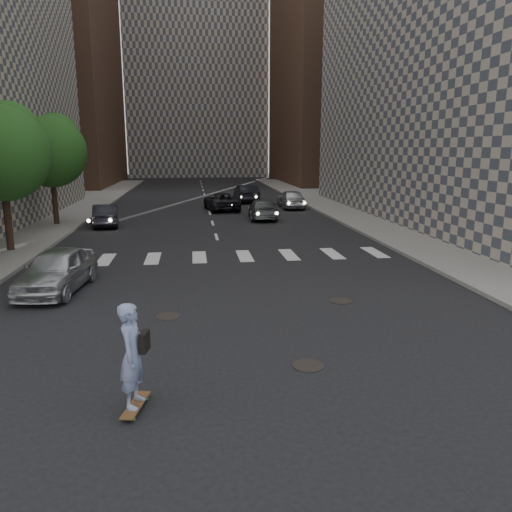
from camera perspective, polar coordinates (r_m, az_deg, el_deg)
The scene contains 18 objects.
ground at distance 13.40m, azimuth -1.55°, elevation -8.27°, with size 160.00×160.00×0.00m, color black.
sidewalk_right at distance 36.39m, azimuth 18.46°, elevation 4.36°, with size 13.00×80.00×0.15m, color gray.
building_right at distance 37.25m, azimuth 26.68°, elevation 20.77°, with size 15.00×33.00×22.00m.
tower_left at distance 71.70m, azimuth -24.42°, elevation 23.61°, with size 18.00×24.00×40.00m, color brown.
tower_right at distance 71.99m, azimuth 10.87°, elevation 22.75°, with size 18.00×24.00×36.00m, color brown.
tower_center at distance 92.53m, azimuth -6.97°, elevation 24.26°, with size 22.00×20.00×48.00m, color #ADA08E.
tree_b at distance 25.01m, azimuth -26.98°, elevation 10.86°, with size 4.20×4.20×6.60m.
tree_c at distance 32.67m, azimuth -22.30°, elevation 11.31°, with size 4.20×4.20×6.60m.
manhole_a at distance 11.30m, azimuth 5.97°, elevation -12.34°, with size 0.70×0.70×0.02m, color black.
manhole_b at distance 14.49m, azimuth -9.98°, elevation -6.81°, with size 0.70×0.70×0.02m, color black.
manhole_c at distance 15.89m, azimuth 9.68°, elevation -5.08°, with size 0.70×0.70×0.02m, color black.
skateboarder at distance 9.36m, azimuth -13.86°, elevation -10.94°, with size 0.61×1.06×2.05m.
silver_sedan at distance 17.86m, azimuth -21.80°, elevation -1.49°, with size 1.71×4.24×1.44m, color silver.
traffic_car_a at distance 31.84m, azimuth -16.79°, elevation 4.50°, with size 1.42×4.06×1.34m, color black.
traffic_car_b at distance 33.56m, azimuth 0.74°, elevation 5.39°, with size 1.85×4.56×1.32m, color #52555A.
traffic_car_c at distance 38.35m, azimuth -3.98°, elevation 6.23°, with size 2.21×4.79×1.33m, color black.
traffic_car_d at distance 39.65m, azimuth 4.04°, elevation 6.54°, with size 1.75×4.35×1.48m, color silver.
traffic_car_e at distance 44.11m, azimuth -1.14°, elevation 7.17°, with size 1.60×4.58×1.51m, color black.
Camera 1 is at (-1.23, -12.49, 4.71)m, focal length 35.00 mm.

